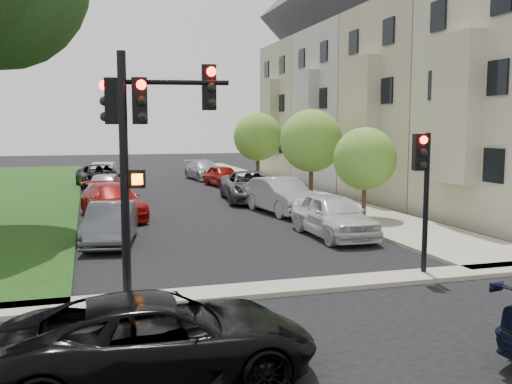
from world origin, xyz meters
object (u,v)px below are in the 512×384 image
object	(u,v)px
traffic_signal_main	(143,131)
car_parked_7	(104,187)
car_parked_8	(100,177)
car_parked_9	(103,172)
car_parked_1	(281,196)
car_parked_6	(113,201)
car_parked_0	(334,215)
car_parked_3	(223,176)
car_parked_2	(250,186)
small_tree_b	(311,141)
small_tree_a	(365,159)
traffic_signal_secondary	(423,177)
car_parked_4	(204,170)
small_tree_c	(258,137)
car_cross_near	(161,338)
car_parked_5	(111,224)

from	to	relation	value
traffic_signal_main	car_parked_7	xyz separation A→B (m)	(-0.37, 18.00, -3.03)
car_parked_8	car_parked_9	distance (m)	4.09
car_parked_1	car_parked_6	size ratio (longest dim) A/B	0.96
car_parked_1	car_parked_8	bearing A→B (deg)	112.27
car_parked_0	car_parked_3	bearing A→B (deg)	88.88
car_parked_2	car_parked_8	distance (m)	11.16
traffic_signal_main	car_parked_7	size ratio (longest dim) A/B	1.28
small_tree_b	car_parked_7	world-z (taller)	small_tree_b
car_parked_8	car_parked_6	bearing A→B (deg)	-96.37
small_tree_a	traffic_signal_secondary	xyz separation A→B (m)	(-2.64, -8.24, 0.03)
car_parked_4	small_tree_a	bearing A→B (deg)	-89.58
car_parked_2	car_parked_9	world-z (taller)	car_parked_2
traffic_signal_main	car_parked_3	size ratio (longest dim) A/B	1.35
small_tree_c	traffic_signal_secondary	xyz separation A→B (m)	(-2.64, -23.29, -0.59)
small_tree_c	traffic_signal_secondary	world-z (taller)	small_tree_c
car_parked_2	car_parked_6	xyz separation A→B (m)	(-7.03, -3.67, -0.05)
small_tree_a	car_parked_7	xyz separation A→B (m)	(-9.95, 9.80, -1.82)
traffic_signal_secondary	car_parked_9	world-z (taller)	traffic_signal_secondary
small_tree_b	car_parked_0	xyz separation A→B (m)	(-2.59, -8.50, -2.36)
car_parked_8	traffic_signal_secondary	bearing A→B (deg)	-80.29
small_tree_b	car_parked_2	xyz separation A→B (m)	(-2.76, 1.49, -2.35)
traffic_signal_main	car_parked_0	size ratio (longest dim) A/B	1.21
traffic_signal_main	car_parked_2	xyz separation A→B (m)	(6.81, 15.44, -2.98)
car_cross_near	car_parked_6	distance (m)	15.98
car_parked_8	car_parked_2	bearing A→B (deg)	-56.94
car_parked_0	car_parked_6	xyz separation A→B (m)	(-7.20, 6.32, -0.04)
car_parked_3	car_parked_5	size ratio (longest dim) A/B	0.98
car_parked_0	car_parked_2	xyz separation A→B (m)	(-0.18, 10.00, 0.01)
car_parked_1	car_parked_2	bearing A→B (deg)	84.97
car_parked_9	car_parked_4	bearing A→B (deg)	8.27
car_parked_1	car_parked_3	distance (m)	11.77
car_parked_7	car_parked_8	xyz separation A→B (m)	(-0.05, 5.94, 0.03)
car_parked_0	car_parked_4	bearing A→B (deg)	89.61
traffic_signal_secondary	car_cross_near	distance (m)	8.48
traffic_signal_main	car_parked_1	size ratio (longest dim) A/B	1.13
traffic_signal_main	car_parked_4	size ratio (longest dim) A/B	1.14
car_parked_4	car_parked_7	bearing A→B (deg)	-133.45
small_tree_c	car_parked_0	xyz separation A→B (m)	(-2.59, -17.81, -2.40)
traffic_signal_main	traffic_signal_secondary	size ratio (longest dim) A/B	1.47
small_tree_a	car_parked_2	bearing A→B (deg)	110.88
small_tree_a	car_cross_near	xyz separation A→B (m)	(-9.77, -12.41, -1.89)
car_parked_6	car_parked_7	xyz separation A→B (m)	(-0.16, 6.24, -0.00)
small_tree_c	car_parked_1	distance (m)	12.56
small_tree_c	car_parked_1	bearing A→B (deg)	-101.87
traffic_signal_main	car_parked_6	xyz separation A→B (m)	(-0.22, 11.77, -3.03)
traffic_signal_secondary	car_parked_7	size ratio (longest dim) A/B	0.87
small_tree_b	traffic_signal_main	xyz separation A→B (m)	(-9.57, -13.94, 0.62)
small_tree_b	car_cross_near	distance (m)	20.77
car_parked_2	traffic_signal_secondary	bearing A→B (deg)	-83.33
car_parked_4	car_parked_5	world-z (taller)	car_parked_4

